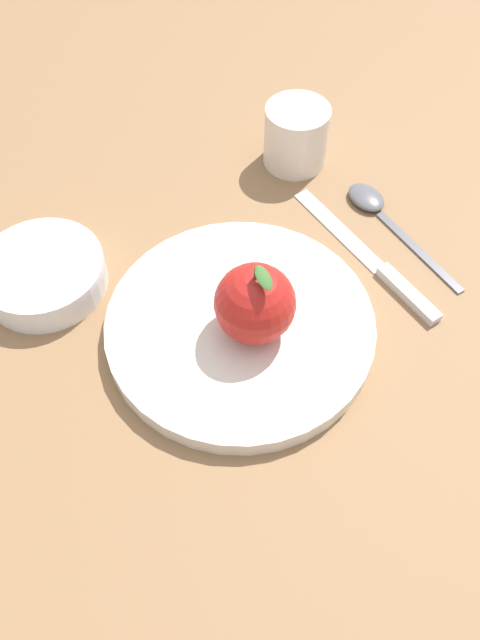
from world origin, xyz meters
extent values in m
plane|color=olive|center=(0.00, 0.00, 0.00)|extent=(2.40, 2.40, 0.00)
cylinder|color=silver|center=(0.01, -0.03, 0.01)|extent=(0.26, 0.26, 0.02)
torus|color=silver|center=(0.01, -0.03, 0.02)|extent=(0.26, 0.26, 0.01)
sphere|color=#B21E19|center=(0.02, -0.03, 0.06)|extent=(0.07, 0.07, 0.07)
cylinder|color=#4C3319|center=(0.02, -0.03, 0.10)|extent=(0.00, 0.00, 0.02)
ellipsoid|color=#386628|center=(0.03, -0.03, 0.10)|extent=(0.03, 0.02, 0.01)
cylinder|color=white|center=(-0.16, -0.15, 0.02)|extent=(0.12, 0.12, 0.03)
torus|color=white|center=(-0.16, -0.15, 0.03)|extent=(0.12, 0.12, 0.01)
cylinder|color=#BBBBBD|center=(-0.16, -0.15, 0.03)|extent=(0.10, 0.10, 0.01)
cylinder|color=silver|center=(-0.15, 0.17, 0.04)|extent=(0.07, 0.07, 0.07)
torus|color=silver|center=(-0.15, 0.17, 0.07)|extent=(0.07, 0.07, 0.01)
cylinder|color=#A0998B|center=(-0.15, 0.17, 0.07)|extent=(0.06, 0.06, 0.01)
cube|color=silver|center=(-0.03, 0.13, 0.00)|extent=(0.14, 0.03, 0.00)
cube|color=silver|center=(0.08, 0.13, 0.01)|extent=(0.08, 0.02, 0.01)
ellipsoid|color=#59595E|center=(-0.05, 0.19, 0.01)|extent=(0.05, 0.04, 0.01)
cube|color=#59595E|center=(0.04, 0.18, 0.00)|extent=(0.13, 0.02, 0.01)
camera|label=1|loc=(0.28, -0.24, 0.50)|focal=35.35mm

